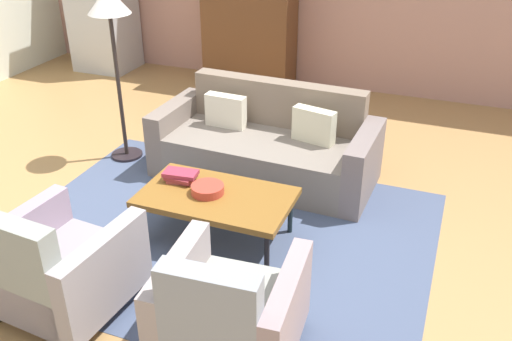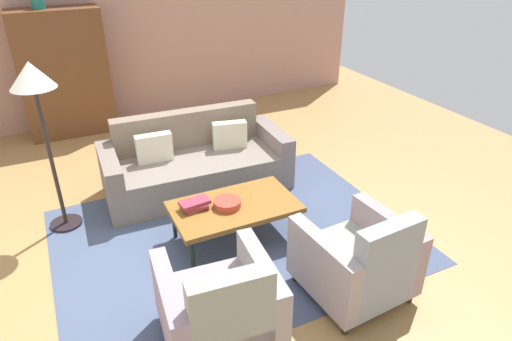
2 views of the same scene
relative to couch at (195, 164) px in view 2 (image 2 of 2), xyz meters
name	(u,v)px [view 2 (image 2 of 2)]	position (x,y,z in m)	size (l,w,h in m)	color
ground_plane	(204,242)	(-0.30, -1.10, -0.29)	(10.09, 10.09, 0.00)	#AA7F4A
wall_back	(113,29)	(-0.30, 2.71, 1.11)	(8.41, 0.12, 2.80)	tan
area_rug	(233,236)	(0.00, -1.14, -0.28)	(3.40, 2.60, 0.01)	#45526F
couch	(195,164)	(0.00, 0.00, 0.00)	(2.13, 0.98, 0.86)	slate
coffee_table	(234,208)	(0.00, -1.19, 0.08)	(1.20, 0.70, 0.40)	black
armchair_left	(221,312)	(-0.61, -2.35, 0.06)	(0.87, 0.87, 0.88)	#342D18
armchair_right	(360,263)	(0.60, -2.35, 0.06)	(0.85, 0.85, 0.88)	black
fruit_bowl	(227,203)	(-0.08, -1.19, 0.15)	(0.26, 0.26, 0.07)	#B53A2C
book_stack	(195,204)	(-0.36, -1.09, 0.16)	(0.29, 0.19, 0.09)	brown
cabinet	(65,74)	(-1.12, 2.36, 0.61)	(1.20, 0.51, 1.80)	brown
vase_tall	(37,1)	(-1.27, 2.36, 1.61)	(0.17, 0.17, 0.20)	#196D5E
floor_lamp	(35,92)	(-1.50, -0.19, 1.16)	(0.40, 0.40, 1.72)	black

